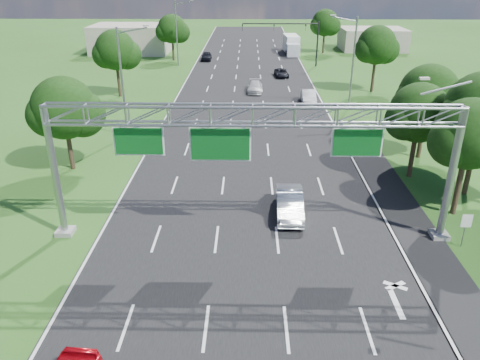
{
  "coord_description": "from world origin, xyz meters",
  "views": [
    {
      "loc": [
        0.03,
        -12.25,
        14.73
      ],
      "look_at": [
        -0.42,
        12.3,
        3.52
      ],
      "focal_mm": 35.0,
      "sensor_mm": 36.0,
      "label": 1
    }
  ],
  "objects_px": {
    "silver_sedan": "(290,204)",
    "box_truck": "(292,45)",
    "traffic_signal": "(296,33)",
    "regulatory_sign": "(466,224)",
    "sign_gantry": "(254,126)"
  },
  "relations": [
    {
      "from": "box_truck",
      "to": "silver_sedan",
      "type": "bearing_deg",
      "value": -98.49
    },
    {
      "from": "sign_gantry",
      "to": "regulatory_sign",
      "type": "height_order",
      "value": "sign_gantry"
    },
    {
      "from": "sign_gantry",
      "to": "traffic_signal",
      "type": "xyz_separation_m",
      "value": [
        7.15,
        53.0,
        -1.72
      ]
    },
    {
      "from": "silver_sedan",
      "to": "box_truck",
      "type": "xyz_separation_m",
      "value": [
        5.25,
        62.87,
        0.72
      ]
    },
    {
      "from": "sign_gantry",
      "to": "box_truck",
      "type": "xyz_separation_m",
      "value": [
        7.67,
        65.54,
        -5.37
      ]
    },
    {
      "from": "regulatory_sign",
      "to": "box_truck",
      "type": "relative_size",
      "value": 0.25
    },
    {
      "from": "sign_gantry",
      "to": "regulatory_sign",
      "type": "relative_size",
      "value": 11.19
    },
    {
      "from": "sign_gantry",
      "to": "traffic_signal",
      "type": "bearing_deg",
      "value": 82.32
    },
    {
      "from": "traffic_signal",
      "to": "regulatory_sign",
      "type": "bearing_deg",
      "value": -84.8
    },
    {
      "from": "traffic_signal",
      "to": "box_truck",
      "type": "distance_m",
      "value": 13.07
    },
    {
      "from": "sign_gantry",
      "to": "traffic_signal",
      "type": "distance_m",
      "value": 53.51
    },
    {
      "from": "sign_gantry",
      "to": "box_truck",
      "type": "relative_size",
      "value": 2.77
    },
    {
      "from": "silver_sedan",
      "to": "box_truck",
      "type": "distance_m",
      "value": 63.09
    },
    {
      "from": "regulatory_sign",
      "to": "box_truck",
      "type": "height_order",
      "value": "box_truck"
    },
    {
      "from": "silver_sedan",
      "to": "box_truck",
      "type": "bearing_deg",
      "value": 87.22
    }
  ]
}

